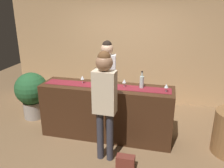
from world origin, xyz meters
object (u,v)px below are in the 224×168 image
at_px(bartender, 107,73).
at_px(customer_sipping, 105,95).
at_px(wine_glass_far_end, 82,78).
at_px(wine_glass_near_customer, 166,86).
at_px(wine_glass_mid_counter, 124,81).
at_px(wine_bottle_green, 105,81).
at_px(handbag, 125,162).
at_px(wine_bottle_amber, 96,78).
at_px(wine_bottle_clear, 142,82).
at_px(potted_plant_tall, 32,92).

distance_m(bartender, customer_sipping, 1.30).
bearing_deg(wine_glass_far_end, wine_glass_near_customer, -3.59).
bearing_deg(wine_glass_near_customer, bartender, 151.93).
bearing_deg(wine_glass_mid_counter, wine_glass_near_customer, -6.08).
relative_size(wine_bottle_green, customer_sipping, 0.17).
bearing_deg(bartender, handbag, 105.05).
bearing_deg(wine_bottle_amber, wine_glass_mid_counter, -5.89).
relative_size(wine_bottle_clear, wine_glass_near_customer, 2.10).
distance_m(wine_bottle_clear, wine_glass_mid_counter, 0.30).
xyz_separation_m(wine_bottle_clear, wine_glass_far_end, (-1.09, -0.01, -0.01)).
bearing_deg(wine_bottle_amber, wine_bottle_clear, -1.72).
xyz_separation_m(wine_bottle_green, bartender, (-0.13, 0.63, -0.05)).
height_order(wine_bottle_amber, potted_plant_tall, wine_bottle_amber).
xyz_separation_m(potted_plant_tall, handbag, (2.28, -1.21, -0.48)).
distance_m(wine_bottle_amber, wine_glass_mid_counter, 0.54).
relative_size(potted_plant_tall, handbag, 3.63).
relative_size(wine_glass_near_customer, potted_plant_tall, 0.14).
relative_size(wine_bottle_clear, customer_sipping, 0.17).
xyz_separation_m(wine_glass_far_end, handbag, (0.99, -0.90, -0.99)).
bearing_deg(bartender, potted_plant_tall, -1.75).
height_order(wine_glass_near_customer, wine_glass_mid_counter, same).
xyz_separation_m(bartender, potted_plant_tall, (-1.62, -0.22, -0.48)).
xyz_separation_m(wine_bottle_amber, bartender, (0.09, 0.49, -0.05)).
relative_size(bartender, potted_plant_tall, 1.69).
relative_size(wine_bottle_green, potted_plant_tall, 0.30).
relative_size(wine_bottle_green, handbag, 1.08).
distance_m(wine_glass_far_end, bartender, 0.63).
distance_m(wine_glass_mid_counter, customer_sipping, 0.73).
xyz_separation_m(wine_bottle_amber, customer_sipping, (0.38, -0.77, -0.00)).
bearing_deg(wine_bottle_clear, wine_glass_far_end, -179.33).
height_order(bartender, potted_plant_tall, bartender).
height_order(wine_glass_far_end, bartender, bartender).
xyz_separation_m(wine_glass_mid_counter, handbag, (0.20, -0.88, -0.99)).
xyz_separation_m(wine_glass_near_customer, wine_glass_mid_counter, (-0.72, 0.08, 0.00)).
height_order(wine_bottle_green, wine_glass_near_customer, wine_bottle_green).
relative_size(wine_bottle_clear, wine_glass_mid_counter, 2.10).
bearing_deg(wine_glass_mid_counter, bartender, 129.54).
bearing_deg(bartender, wine_bottle_clear, 135.84).
height_order(wine_bottle_green, bartender, bartender).
xyz_separation_m(wine_glass_far_end, customer_sipping, (0.62, -0.73, 0.00)).
bearing_deg(wine_glass_mid_counter, wine_glass_far_end, 178.70).
bearing_deg(wine_bottle_clear, bartender, 145.47).
height_order(wine_bottle_green, handbag, wine_bottle_green).
relative_size(customer_sipping, potted_plant_tall, 1.75).
height_order(wine_glass_mid_counter, customer_sipping, customer_sipping).
xyz_separation_m(wine_bottle_amber, wine_glass_near_customer, (1.26, -0.13, -0.01)).
relative_size(wine_bottle_clear, wine_glass_far_end, 2.10).
bearing_deg(wine_bottle_green, wine_glass_far_end, 168.01).
bearing_deg(wine_glass_mid_counter, wine_bottle_amber, 174.11).
bearing_deg(wine_bottle_amber, wine_glass_near_customer, -6.00).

